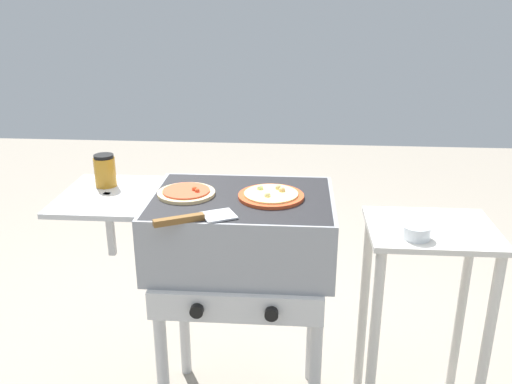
# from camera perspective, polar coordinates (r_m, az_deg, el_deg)

# --- Properties ---
(grill) EXTENTS (0.96, 0.53, 0.90)m
(grill) POSITION_cam_1_polar(r_m,az_deg,el_deg) (1.97, -1.88, -4.47)
(grill) COLOR gray
(grill) RESTS_ON ground_plane
(pizza_pepperoni) EXTENTS (0.20, 0.20, 0.03)m
(pizza_pepperoni) POSITION_cam_1_polar(r_m,az_deg,el_deg) (1.95, -7.20, -0.06)
(pizza_pepperoni) COLOR beige
(pizza_pepperoni) RESTS_ON grill
(pizza_cheese) EXTENTS (0.23, 0.23, 0.03)m
(pizza_cheese) POSITION_cam_1_polar(r_m,az_deg,el_deg) (1.90, 1.56, -0.39)
(pizza_cheese) COLOR #C64723
(pizza_cheese) RESTS_ON grill
(sauce_jar) EXTENTS (0.08, 0.08, 0.12)m
(sauce_jar) POSITION_cam_1_polar(r_m,az_deg,el_deg) (2.08, -15.36, 2.14)
(sauce_jar) COLOR #B77A1E
(sauce_jar) RESTS_ON grill
(spatula) EXTENTS (0.26, 0.17, 0.02)m
(spatula) POSITION_cam_1_polar(r_m,az_deg,el_deg) (1.73, -6.27, -2.69)
(spatula) COLOR #B7BABF
(spatula) RESTS_ON grill
(prep_table) EXTENTS (0.44, 0.36, 0.81)m
(prep_table) POSITION_cam_1_polar(r_m,az_deg,el_deg) (2.10, 17.06, -9.41)
(prep_table) COLOR beige
(prep_table) RESTS_ON ground_plane
(topping_bowl_near) EXTENTS (0.09, 0.09, 0.04)m
(topping_bowl_near) POSITION_cam_1_polar(r_m,az_deg,el_deg) (1.89, 16.24, -4.02)
(topping_bowl_near) COLOR silver
(topping_bowl_near) RESTS_ON prep_table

